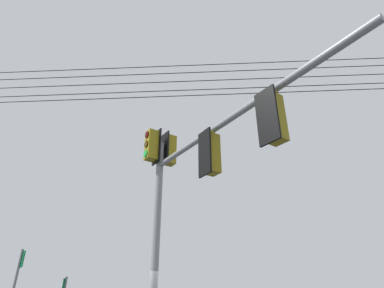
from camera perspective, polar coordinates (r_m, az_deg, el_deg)
name	(u,v)px	position (r m, az deg, el deg)	size (l,w,h in m)	color
signal_mast_assembly	(185,175)	(7.28, -1.29, -5.81)	(6.17, 2.42, 6.34)	gray
overhead_wire_span	(117,83)	(10.41, -13.96, 11.00)	(10.70, 32.50, 1.88)	black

